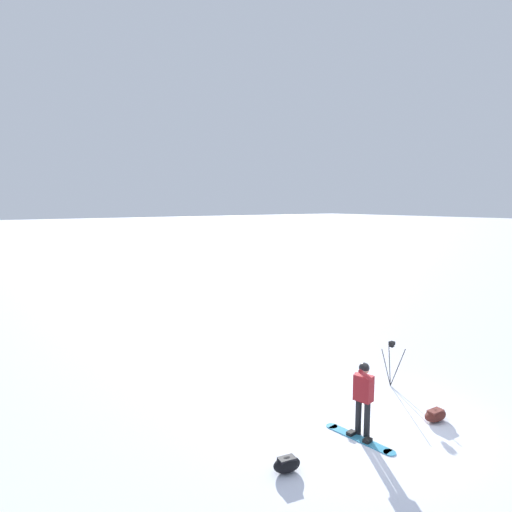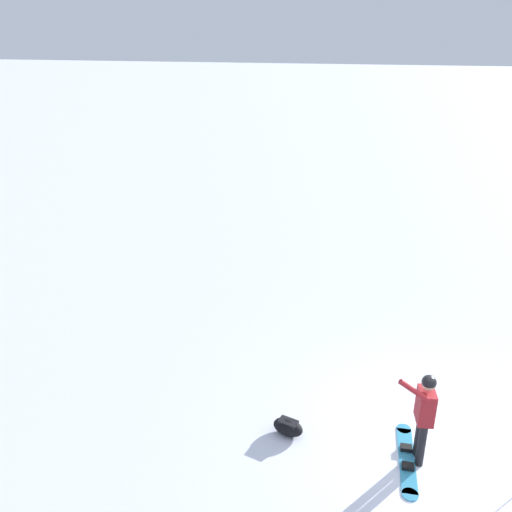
{
  "view_description": "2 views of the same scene",
  "coord_description": "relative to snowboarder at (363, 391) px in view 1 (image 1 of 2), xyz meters",
  "views": [
    {
      "loc": [
        -6.93,
        8.33,
        5.31
      ],
      "look_at": [
        -1.22,
        4.22,
        4.47
      ],
      "focal_mm": 31.67,
      "sensor_mm": 36.0,
      "label": 1
    },
    {
      "loc": [
        -7.94,
        1.17,
        6.75
      ],
      "look_at": [
        -1.02,
        3.39,
        3.72
      ],
      "focal_mm": 36.69,
      "sensor_mm": 36.0,
      "label": 2
    }
  ],
  "objects": [
    {
      "name": "ground_plane",
      "position": [
        0.41,
        -0.65,
        -1.06
      ],
      "size": [
        300.0,
        300.0,
        0.0
      ],
      "primitive_type": "plane",
      "color": "white"
    },
    {
      "name": "snowboarder",
      "position": [
        0.0,
        0.0,
        0.0
      ],
      "size": [
        0.57,
        0.65,
        1.76
      ],
      "color": "black",
      "rests_on": "ground_plane"
    },
    {
      "name": "gear_bag_small",
      "position": [
        -0.57,
        -2.01,
        -0.91
      ],
      "size": [
        0.41,
        0.68,
        0.28
      ],
      "color": "#4C1E19",
      "rests_on": "ground_plane"
    },
    {
      "name": "gear_bag_large",
      "position": [
        -0.07,
        2.29,
        -0.9
      ],
      "size": [
        0.44,
        0.63,
        0.3
      ],
      "color": "black",
      "rests_on": "ground_plane"
    },
    {
      "name": "camera_tripod",
      "position": [
        1.43,
        -2.87,
        -0.11
      ],
      "size": [
        0.67,
        0.66,
        1.33
      ],
      "color": "#262628",
      "rests_on": "ground_plane"
    },
    {
      "name": "snowboard",
      "position": [
        -0.06,
        0.17,
        -1.04
      ],
      "size": [
        1.81,
        0.45,
        0.1
      ],
      "color": "teal",
      "rests_on": "ground_plane"
    }
  ]
}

